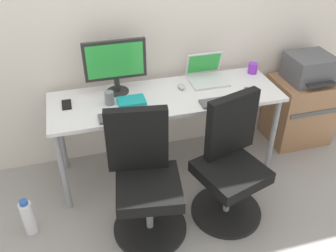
# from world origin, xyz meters

# --- Properties ---
(ground_plane) EXTENTS (5.28, 5.28, 0.00)m
(ground_plane) POSITION_xyz_m (0.00, 0.00, 0.00)
(ground_plane) COLOR gray
(back_wall) EXTENTS (4.40, 0.04, 2.60)m
(back_wall) POSITION_xyz_m (0.00, 0.38, 1.30)
(back_wall) COLOR silver
(back_wall) RESTS_ON ground
(desk) EXTENTS (1.83, 0.60, 0.74)m
(desk) POSITION_xyz_m (0.00, 0.00, 0.67)
(desk) COLOR silver
(desk) RESTS_ON ground
(office_chair_left) EXTENTS (0.54, 0.54, 0.94)m
(office_chair_left) POSITION_xyz_m (-0.31, -0.58, 0.42)
(office_chair_left) COLOR black
(office_chair_left) RESTS_ON ground
(office_chair_right) EXTENTS (0.55, 0.55, 0.94)m
(office_chair_right) POSITION_xyz_m (0.32, -0.58, 0.42)
(office_chair_right) COLOR black
(office_chair_right) RESTS_ON ground
(side_cabinet) EXTENTS (0.55, 0.45, 0.64)m
(side_cabinet) POSITION_xyz_m (1.35, 0.11, 0.32)
(side_cabinet) COLOR #996B47
(side_cabinet) RESTS_ON ground
(printer) EXTENTS (0.38, 0.40, 0.24)m
(printer) POSITION_xyz_m (1.35, 0.11, 0.76)
(printer) COLOR #515156
(printer) RESTS_ON side_cabinet
(water_bottle_on_floor) EXTENTS (0.09, 0.09, 0.31)m
(water_bottle_on_floor) POSITION_xyz_m (-1.15, -0.43, 0.15)
(water_bottle_on_floor) COLOR white
(water_bottle_on_floor) RESTS_ON ground
(desktop_monitor) EXTENTS (0.48, 0.18, 0.43)m
(desktop_monitor) POSITION_xyz_m (-0.36, 0.16, 0.99)
(desktop_monitor) COLOR #262626
(desktop_monitor) RESTS_ON desk
(open_laptop) EXTENTS (0.31, 0.28, 0.22)m
(open_laptop) POSITION_xyz_m (0.40, 0.16, 0.79)
(open_laptop) COLOR silver
(open_laptop) RESTS_ON desk
(keyboard_by_monitor) EXTENTS (0.34, 0.12, 0.02)m
(keyboard_by_monitor) POSITION_xyz_m (-0.39, -0.22, 0.75)
(keyboard_by_monitor) COLOR #515156
(keyboard_by_monitor) RESTS_ON desk
(keyboard_by_laptop) EXTENTS (0.34, 0.12, 0.02)m
(keyboard_by_laptop) POSITION_xyz_m (0.38, -0.22, 0.75)
(keyboard_by_laptop) COLOR #515156
(keyboard_by_laptop) RESTS_ON desk
(mouse_by_monitor) EXTENTS (0.06, 0.10, 0.03)m
(mouse_by_monitor) POSITION_xyz_m (0.15, 0.08, 0.76)
(mouse_by_monitor) COLOR #B7B7B7
(mouse_by_monitor) RESTS_ON desk
(mouse_by_laptop) EXTENTS (0.06, 0.10, 0.03)m
(mouse_by_laptop) POSITION_xyz_m (0.65, -0.12, 0.76)
(mouse_by_laptop) COLOR #515156
(mouse_by_laptop) RESTS_ON desk
(coffee_mug) EXTENTS (0.08, 0.08, 0.09)m
(coffee_mug) POSITION_xyz_m (0.83, 0.19, 0.79)
(coffee_mug) COLOR purple
(coffee_mug) RESTS_ON desk
(pen_cup) EXTENTS (0.07, 0.07, 0.10)m
(pen_cup) POSITION_xyz_m (-0.45, -0.01, 0.79)
(pen_cup) COLOR slate
(pen_cup) RESTS_ON desk
(phone_near_monitor) EXTENTS (0.07, 0.14, 0.01)m
(phone_near_monitor) POSITION_xyz_m (-0.77, 0.06, 0.75)
(phone_near_monitor) COLOR black
(phone_near_monitor) RESTS_ON desk
(notebook) EXTENTS (0.21, 0.15, 0.03)m
(notebook) POSITION_xyz_m (-0.28, -0.03, 0.75)
(notebook) COLOR teal
(notebook) RESTS_ON desk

